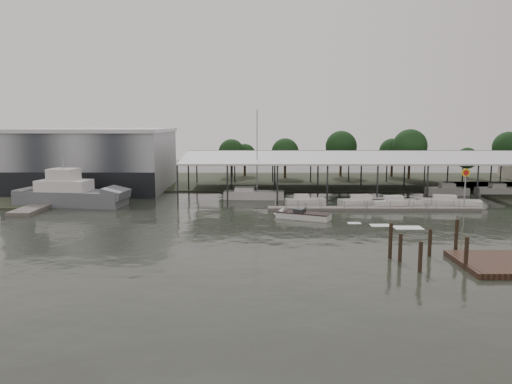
{
  "coord_description": "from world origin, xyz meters",
  "views": [
    {
      "loc": [
        -0.33,
        -55.22,
        11.59
      ],
      "look_at": [
        -0.58,
        9.46,
        2.5
      ],
      "focal_mm": 35.0,
      "sensor_mm": 36.0,
      "label": 1
    }
  ],
  "objects_px": {
    "grey_trawler": "(71,194)",
    "speedboat_underway": "(299,215)",
    "shell_fuel_sign": "(465,181)",
    "white_sailboat": "(253,195)"
  },
  "relations": [
    {
      "from": "grey_trawler",
      "to": "white_sailboat",
      "type": "bearing_deg",
      "value": 21.59
    },
    {
      "from": "grey_trawler",
      "to": "speedboat_underway",
      "type": "height_order",
      "value": "grey_trawler"
    },
    {
      "from": "white_sailboat",
      "to": "speedboat_underway",
      "type": "xyz_separation_m",
      "value": [
        5.7,
        -15.57,
        -0.26
      ]
    },
    {
      "from": "grey_trawler",
      "to": "speedboat_underway",
      "type": "bearing_deg",
      "value": -9.02
    },
    {
      "from": "shell_fuel_sign",
      "to": "grey_trawler",
      "type": "xyz_separation_m",
      "value": [
        -53.37,
        3.51,
        -2.35
      ]
    },
    {
      "from": "shell_fuel_sign",
      "to": "white_sailboat",
      "type": "distance_m",
      "value": 29.89
    },
    {
      "from": "white_sailboat",
      "to": "shell_fuel_sign",
      "type": "bearing_deg",
      "value": -15.98
    },
    {
      "from": "grey_trawler",
      "to": "white_sailboat",
      "type": "xyz_separation_m",
      "value": [
        25.29,
        6.22,
        -0.92
      ]
    },
    {
      "from": "shell_fuel_sign",
      "to": "white_sailboat",
      "type": "xyz_separation_m",
      "value": [
        -28.07,
        9.73,
        -3.27
      ]
    },
    {
      "from": "white_sailboat",
      "to": "speedboat_underway",
      "type": "height_order",
      "value": "white_sailboat"
    }
  ]
}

